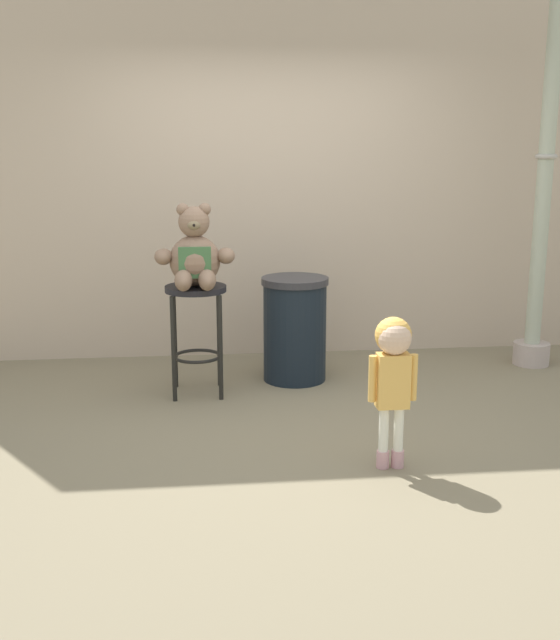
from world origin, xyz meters
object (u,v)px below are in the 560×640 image
object	(u,v)px
bar_stool_with_teddy	(196,316)
lamppost	(541,224)
teddy_bear	(195,257)
child_walking	(393,360)
trash_bin	(295,329)

from	to	relation	value
bar_stool_with_teddy	lamppost	distance (m)	2.79
teddy_bear	child_walking	bearing A→B (deg)	-52.59
bar_stool_with_teddy	child_walking	bearing A→B (deg)	-53.16
lamppost	trash_bin	bearing A→B (deg)	-174.20
child_walking	trash_bin	world-z (taller)	child_walking
bar_stool_with_teddy	lamppost	xyz separation A→B (m)	(2.69, 0.45, 0.57)
teddy_bear	trash_bin	bearing A→B (deg)	21.01
trash_bin	bar_stool_with_teddy	bearing A→B (deg)	-160.99
bar_stool_with_teddy	trash_bin	distance (m)	0.79
teddy_bear	lamppost	size ratio (longest dim) A/B	0.20
bar_stool_with_teddy	trash_bin	bearing A→B (deg)	19.01
teddy_bear	trash_bin	xyz separation A→B (m)	(0.73, 0.28, -0.60)
trash_bin	lamppost	distance (m)	2.10
child_walking	trash_bin	distance (m)	1.71
child_walking	bar_stool_with_teddy	bearing A→B (deg)	-72.56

